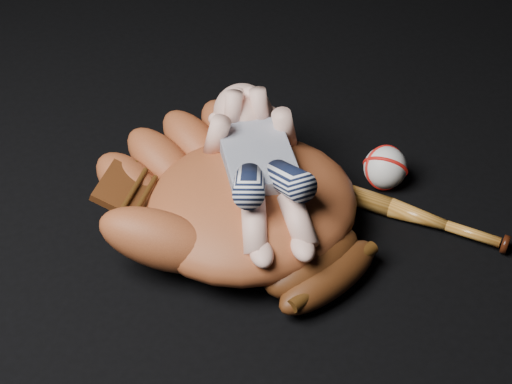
% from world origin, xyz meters
% --- Properties ---
extents(baseball_glove, '(0.63, 0.67, 0.17)m').
position_xyz_m(baseball_glove, '(-0.06, -0.08, 0.08)').
color(baseball_glove, brown).
rests_on(baseball_glove, ground).
extents(newborn_baby, '(0.26, 0.43, 0.16)m').
position_xyz_m(newborn_baby, '(-0.04, -0.08, 0.14)').
color(newborn_baby, '#E4A893').
rests_on(newborn_baby, baseball_glove).
extents(baseball_bat, '(0.28, 0.32, 0.04)m').
position_xyz_m(baseball_bat, '(0.20, -0.15, 0.02)').
color(baseball_bat, '#B36B22').
rests_on(baseball_bat, ground).
extents(baseball, '(0.10, 0.10, 0.08)m').
position_xyz_m(baseball, '(0.22, -0.05, 0.04)').
color(baseball, silver).
rests_on(baseball, ground).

